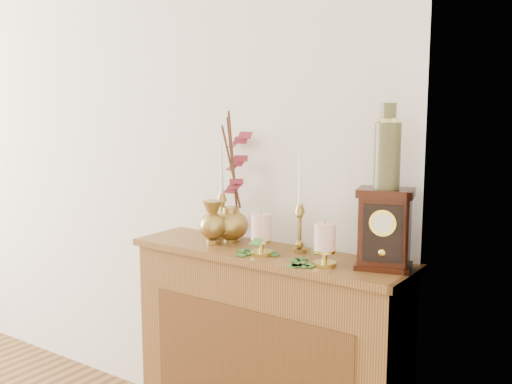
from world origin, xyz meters
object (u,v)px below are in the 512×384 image
Objects in this scene: candlestick_center at (300,220)px; ceramic_vase at (387,151)px; bud_vase at (213,223)px; mantel_clock at (385,230)px; candlestick_left at (222,209)px; ginger_jar at (237,183)px.

ceramic_vase is at bearing -4.21° from candlestick_center.
ceramic_vase is at bearing 4.78° from bud_vase.
ceramic_vase is at bearing 90.00° from mantel_clock.
mantel_clock is 0.97× the size of ceramic_vase.
ceramic_vase reaches higher than candlestick_left.
ginger_jar reaches higher than bud_vase.
mantel_clock is (0.77, 0.06, 0.05)m from bud_vase.
ceramic_vase is (-0.00, 0.00, 0.29)m from mantel_clock.
ceramic_vase is at bearing -5.08° from ginger_jar.
candlestick_left is 0.74× the size of ginger_jar.
candlestick_left is at bearing 104.00° from bud_vase.
candlestick_center reaches higher than mantel_clock.
candlestick_center is 0.49m from ceramic_vase.
candlestick_left is at bearing 177.64° from ceramic_vase.
ginger_jar is (0.03, 0.13, 0.16)m from bud_vase.
ginger_jar is 0.74m from mantel_clock.
ceramic_vase is (0.79, -0.03, 0.30)m from candlestick_left.
candlestick_left is 0.79m from mantel_clock.
candlestick_left is 0.84m from ceramic_vase.
candlestick_left reaches higher than mantel_clock.
candlestick_center is 0.38m from mantel_clock.
candlestick_center is at bearing -6.02° from ginger_jar.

